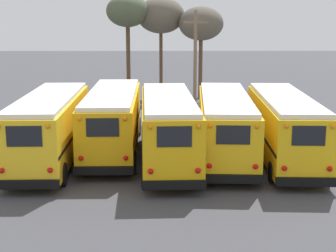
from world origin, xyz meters
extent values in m
plane|color=#424247|center=(0.00, 0.00, 0.00)|extent=(160.00, 160.00, 0.00)
cube|color=yellow|center=(-5.66, -0.77, 1.70)|extent=(2.69, 10.05, 2.70)
cube|color=white|center=(-5.66, -0.77, 3.15)|extent=(2.49, 9.65, 0.20)
cube|color=black|center=(-5.56, -5.81, 0.53)|extent=(2.53, 0.25, 0.36)
cube|color=black|center=(-5.56, -5.78, 2.44)|extent=(1.36, 0.06, 0.81)
sphere|color=red|center=(-6.48, -5.84, 1.09)|extent=(0.22, 0.22, 0.22)
sphere|color=red|center=(-4.63, -5.80, 1.09)|extent=(0.22, 0.22, 0.22)
sphere|color=orange|center=(-4.63, -5.80, 2.83)|extent=(0.18, 0.18, 0.18)
cube|color=black|center=(-6.92, -0.79, 1.49)|extent=(0.23, 9.80, 0.14)
cube|color=black|center=(-4.41, -0.74, 1.49)|extent=(0.23, 9.80, 0.14)
cylinder|color=black|center=(-6.90, 2.91, 0.50)|extent=(0.30, 1.00, 0.99)
cylinder|color=black|center=(-4.58, 2.96, 0.50)|extent=(0.30, 1.00, 0.99)
cylinder|color=black|center=(-6.74, -4.49, 0.50)|extent=(0.30, 1.00, 0.99)
cylinder|color=black|center=(-4.42, -4.44, 0.50)|extent=(0.30, 1.00, 0.99)
cube|color=#EAAA0F|center=(-2.83, 1.07, 1.68)|extent=(2.64, 10.24, 2.63)
cube|color=white|center=(-2.83, 1.07, 3.09)|extent=(2.44, 9.83, 0.20)
cube|color=black|center=(-2.76, -4.07, 0.55)|extent=(2.55, 0.24, 0.36)
cube|color=black|center=(-2.76, -4.04, 2.40)|extent=(1.37, 0.05, 0.79)
sphere|color=red|center=(-3.69, -4.09, 1.09)|extent=(0.22, 0.22, 0.22)
sphere|color=orange|center=(-3.69, -4.09, 2.77)|extent=(0.18, 0.18, 0.18)
sphere|color=red|center=(-1.82, -4.07, 1.09)|extent=(0.22, 0.22, 0.22)
sphere|color=orange|center=(-1.82, -4.07, 2.77)|extent=(0.18, 0.18, 0.18)
cube|color=black|center=(-4.09, 1.05, 1.48)|extent=(0.17, 10.00, 0.14)
cube|color=black|center=(-1.57, 1.09, 1.48)|extent=(0.17, 10.00, 0.14)
cylinder|color=black|center=(-4.05, 4.85, 0.53)|extent=(0.30, 1.06, 1.05)
cylinder|color=black|center=(-1.72, 4.89, 0.53)|extent=(0.30, 1.06, 1.05)
cylinder|color=black|center=(-3.95, -2.75, 0.53)|extent=(0.30, 1.06, 1.05)
cylinder|color=black|center=(-1.61, -2.71, 0.53)|extent=(0.30, 1.06, 1.05)
cube|color=#EAAA0F|center=(0.00, -1.08, 1.72)|extent=(2.81, 9.85, 2.69)
cube|color=white|center=(0.00, -1.08, 3.17)|extent=(2.60, 9.46, 0.20)
cube|color=black|center=(0.19, -6.00, 0.55)|extent=(2.49, 0.30, 0.36)
cube|color=black|center=(0.19, -5.98, 2.46)|extent=(1.34, 0.08, 0.81)
sphere|color=red|center=(-0.72, -6.05, 1.11)|extent=(0.22, 0.22, 0.22)
sphere|color=orange|center=(-0.72, -6.05, 2.85)|extent=(0.18, 0.18, 0.18)
sphere|color=red|center=(1.10, -5.97, 1.11)|extent=(0.22, 0.22, 0.22)
sphere|color=orange|center=(1.10, -5.97, 2.85)|extent=(0.18, 0.18, 0.18)
cube|color=black|center=(-1.23, -1.13, 1.52)|extent=(0.40, 9.57, 0.14)
cube|color=black|center=(1.23, -1.03, 1.52)|extent=(0.40, 9.57, 0.14)
cylinder|color=black|center=(-1.27, 2.46, 0.53)|extent=(0.32, 1.07, 1.06)
cylinder|color=black|center=(1.00, 2.54, 0.53)|extent=(0.32, 1.07, 1.06)
cylinder|color=black|center=(-1.00, -4.71, 0.53)|extent=(0.32, 1.07, 1.06)
cylinder|color=black|center=(1.27, -4.62, 0.53)|extent=(0.32, 1.07, 1.06)
cube|color=yellow|center=(2.83, -0.03, 1.64)|extent=(3.04, 10.45, 2.56)
cube|color=white|center=(2.83, -0.03, 3.02)|extent=(2.82, 10.03, 0.20)
cube|color=black|center=(2.53, -5.23, 0.54)|extent=(2.50, 0.34, 0.36)
cube|color=black|center=(2.53, -5.20, 2.34)|extent=(1.35, 0.11, 0.77)
sphere|color=red|center=(1.61, -5.18, 1.06)|extent=(0.22, 0.22, 0.22)
sphere|color=orange|center=(1.61, -5.18, 2.70)|extent=(0.18, 0.18, 0.18)
sphere|color=red|center=(3.45, -5.29, 1.06)|extent=(0.22, 0.22, 0.22)
sphere|color=orange|center=(3.45, -5.29, 2.70)|extent=(0.18, 0.18, 0.18)
cube|color=black|center=(1.60, 0.04, 1.45)|extent=(0.61, 10.10, 0.14)
cube|color=black|center=(4.06, -0.11, 1.45)|extent=(0.61, 10.10, 0.14)
cylinder|color=black|center=(1.91, 3.89, 0.52)|extent=(0.34, 1.05, 1.03)
cylinder|color=black|center=(4.20, 3.76, 0.52)|extent=(0.34, 1.05, 1.03)
cylinder|color=black|center=(1.47, -3.82, 0.52)|extent=(0.34, 1.05, 1.03)
cylinder|color=black|center=(3.75, -3.96, 0.52)|extent=(0.34, 1.05, 1.03)
cube|color=yellow|center=(5.66, -0.47, 1.65)|extent=(2.81, 10.15, 2.64)
cube|color=white|center=(5.66, -0.47, 3.07)|extent=(2.60, 9.74, 0.20)
cube|color=black|center=(5.44, -5.53, 0.50)|extent=(2.42, 0.31, 0.36)
cube|color=black|center=(5.44, -5.50, 2.37)|extent=(1.30, 0.09, 0.79)
sphere|color=red|center=(4.55, -5.50, 1.05)|extent=(0.22, 0.22, 0.22)
sphere|color=orange|center=(4.55, -5.50, 2.75)|extent=(0.18, 0.18, 0.18)
sphere|color=red|center=(6.33, -5.58, 1.05)|extent=(0.22, 0.22, 0.22)
sphere|color=orange|center=(6.33, -5.58, 2.75)|extent=(0.18, 0.18, 0.18)
cube|color=black|center=(4.47, -0.41, 1.45)|extent=(0.46, 9.85, 0.14)
cube|color=black|center=(6.86, -0.52, 1.45)|extent=(0.46, 9.85, 0.14)
cylinder|color=black|center=(4.73, 3.31, 0.46)|extent=(0.32, 0.94, 0.93)
cylinder|color=black|center=(6.93, 3.21, 0.46)|extent=(0.32, 0.94, 0.93)
cylinder|color=black|center=(4.40, -4.14, 0.46)|extent=(0.32, 0.94, 0.93)
cylinder|color=black|center=(6.60, -4.24, 0.46)|extent=(0.32, 0.94, 0.93)
cylinder|color=#75604C|center=(2.16, 13.69, 3.69)|extent=(0.26, 0.26, 7.37)
cube|color=#75604C|center=(2.16, 13.69, 6.49)|extent=(1.80, 0.14, 0.14)
cylinder|color=brown|center=(2.96, 19.10, 2.64)|extent=(0.34, 0.34, 5.27)
ellipsoid|color=#5B5447|center=(2.96, 19.10, 6.31)|extent=(3.77, 3.77, 2.83)
cylinder|color=brown|center=(-0.43, 20.22, 2.93)|extent=(0.29, 0.29, 5.86)
ellipsoid|color=#5B5447|center=(-0.43, 20.22, 6.98)|extent=(4.08, 4.08, 3.06)
cylinder|color=brown|center=(-3.22, 19.31, 3.18)|extent=(0.35, 0.35, 6.37)
ellipsoid|color=#4C563D|center=(-3.22, 19.31, 7.35)|extent=(3.58, 3.58, 2.69)
cylinder|color=#939399|center=(-9.66, 7.36, 0.70)|extent=(0.06, 0.06, 1.40)
cylinder|color=#939399|center=(-7.25, 7.36, 0.70)|extent=(0.06, 0.06, 1.40)
cylinder|color=#939399|center=(-4.83, 7.36, 0.70)|extent=(0.06, 0.06, 1.40)
cylinder|color=#939399|center=(-2.42, 7.36, 0.70)|extent=(0.06, 0.06, 1.40)
cylinder|color=#939399|center=(0.00, 7.36, 0.70)|extent=(0.06, 0.06, 1.40)
cylinder|color=#939399|center=(2.42, 7.36, 0.70)|extent=(0.06, 0.06, 1.40)
cylinder|color=#939399|center=(4.83, 7.36, 0.70)|extent=(0.06, 0.06, 1.40)
cylinder|color=#939399|center=(7.25, 7.36, 0.70)|extent=(0.06, 0.06, 1.40)
cylinder|color=#939399|center=(9.66, 7.36, 0.70)|extent=(0.06, 0.06, 1.40)
cylinder|color=#939399|center=(0.00, 7.36, 1.40)|extent=(19.33, 0.04, 0.04)
camera|label=1|loc=(-0.23, -24.94, 6.95)|focal=55.00mm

